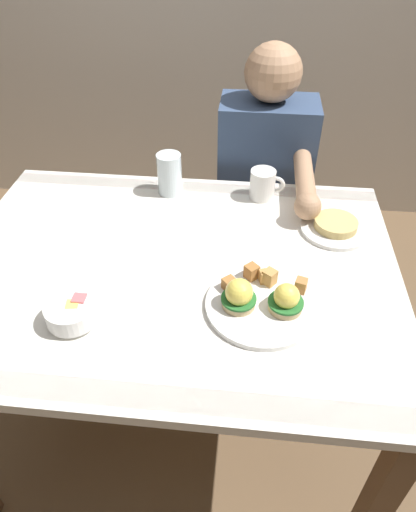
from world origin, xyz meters
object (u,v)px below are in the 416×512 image
object	(u,v)px
eggs_benedict_plate	(261,300)
water_glass_far	(170,177)
side_plate	(335,227)
diner_person	(265,183)
fork	(13,246)
dining_table	(175,293)
fruit_bowl	(72,313)
coffee_mug	(263,184)

from	to	relation	value
eggs_benedict_plate	water_glass_far	bearing A→B (deg)	121.65
eggs_benedict_plate	side_plate	size ratio (longest dim) A/B	1.35
eggs_benedict_plate	side_plate	xyz separation A→B (m)	(0.21, 0.33, -0.01)
eggs_benedict_plate	water_glass_far	xyz separation A→B (m)	(-0.30, 0.49, 0.03)
water_glass_far	diner_person	world-z (taller)	diner_person
fork	side_plate	xyz separation A→B (m)	(0.90, 0.17, 0.01)
water_glass_far	fork	bearing A→B (deg)	-140.16
fork	side_plate	distance (m)	0.92
dining_table	side_plate	xyz separation A→B (m)	(0.45, 0.20, 0.12)
fruit_bowl	fork	xyz separation A→B (m)	(-0.26, 0.25, -0.03)
eggs_benedict_plate	fork	world-z (taller)	eggs_benedict_plate
fruit_bowl	water_glass_far	size ratio (longest dim) A/B	0.89
side_plate	fruit_bowl	bearing A→B (deg)	-146.64
coffee_mug	water_glass_far	world-z (taller)	water_glass_far
side_plate	water_glass_far	bearing A→B (deg)	162.97
coffee_mug	diner_person	bearing A→B (deg)	86.93
dining_table	fruit_bowl	xyz separation A→B (m)	(-0.20, -0.22, 0.14)
fruit_bowl	water_glass_far	bearing A→B (deg)	77.30
eggs_benedict_plate	coffee_mug	world-z (taller)	coffee_mug
diner_person	coffee_mug	bearing A→B (deg)	-93.07
dining_table	fruit_bowl	world-z (taller)	fruit_bowl
fork	diner_person	size ratio (longest dim) A/B	0.12
eggs_benedict_plate	water_glass_far	size ratio (longest dim) A/B	2.01
coffee_mug	diner_person	size ratio (longest dim) A/B	0.10
eggs_benedict_plate	side_plate	bearing A→B (deg)	57.65
fork	coffee_mug	bearing A→B (deg)	25.41
fruit_bowl	side_plate	bearing A→B (deg)	33.36
eggs_benedict_plate	coffee_mug	size ratio (longest dim) A/B	2.42
dining_table	fruit_bowl	size ratio (longest dim) A/B	10.00
diner_person	fork	bearing A→B (deg)	-141.04
fruit_bowl	coffee_mug	world-z (taller)	coffee_mug
fork	diner_person	world-z (taller)	diner_person
coffee_mug	water_glass_far	bearing A→B (deg)	-179.79
fruit_bowl	diner_person	world-z (taller)	diner_person
diner_person	water_glass_far	bearing A→B (deg)	-142.17
eggs_benedict_plate	diner_person	xyz separation A→B (m)	(0.01, 0.73, -0.11)
dining_table	side_plate	world-z (taller)	side_plate
eggs_benedict_plate	water_glass_far	distance (m)	0.58
water_glass_far	diner_person	distance (m)	0.42
coffee_mug	side_plate	distance (m)	0.27
dining_table	side_plate	bearing A→B (deg)	24.30
dining_table	fruit_bowl	bearing A→B (deg)	-131.54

